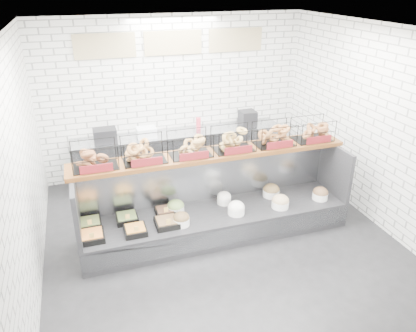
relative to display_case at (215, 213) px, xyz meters
name	(u,v)px	position (x,y,z in m)	size (l,w,h in m)	color
ground	(223,244)	(0.01, -0.34, -0.33)	(5.50, 5.50, 0.00)	black
room_shell	(211,97)	(0.01, 0.26, 1.73)	(5.02, 5.51, 3.01)	white
display_case	(215,213)	(0.00, 0.00, 0.00)	(4.00, 0.90, 1.20)	black
bagel_shelf	(212,144)	(0.01, 0.18, 1.06)	(4.10, 0.50, 0.40)	#4A2810
prep_counter	(180,153)	(0.01, 2.09, 0.14)	(4.00, 0.60, 1.20)	#93969B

